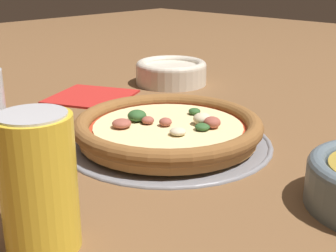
{
  "coord_description": "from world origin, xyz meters",
  "views": [
    {
      "loc": [
        0.42,
        -0.44,
        0.24
      ],
      "look_at": [
        0.0,
        0.0,
        0.03
      ],
      "focal_mm": 50.0,
      "sensor_mm": 36.0,
      "label": 1
    }
  ],
  "objects_px": {
    "bowl_far": "(171,72)",
    "napkin": "(91,96)",
    "beverage_can": "(39,183)",
    "pizza": "(168,128)",
    "fork": "(59,103)",
    "pizza_tray": "(168,141)"
  },
  "relations": [
    {
      "from": "napkin",
      "to": "pizza",
      "type": "bearing_deg",
      "value": -14.7
    },
    {
      "from": "bowl_far",
      "to": "beverage_can",
      "type": "relative_size",
      "value": 1.19
    },
    {
      "from": "napkin",
      "to": "beverage_can",
      "type": "height_order",
      "value": "beverage_can"
    },
    {
      "from": "pizza",
      "to": "fork",
      "type": "distance_m",
      "value": 0.28
    },
    {
      "from": "pizza",
      "to": "beverage_can",
      "type": "bearing_deg",
      "value": -69.68
    },
    {
      "from": "bowl_far",
      "to": "fork",
      "type": "xyz_separation_m",
      "value": [
        -0.04,
        -0.25,
        -0.02
      ]
    },
    {
      "from": "pizza_tray",
      "to": "fork",
      "type": "height_order",
      "value": "pizza_tray"
    },
    {
      "from": "bowl_far",
      "to": "fork",
      "type": "bearing_deg",
      "value": -99.42
    },
    {
      "from": "pizza",
      "to": "beverage_can",
      "type": "relative_size",
      "value": 2.12
    },
    {
      "from": "pizza",
      "to": "beverage_can",
      "type": "distance_m",
      "value": 0.28
    },
    {
      "from": "napkin",
      "to": "pizza_tray",
      "type": "bearing_deg",
      "value": -14.71
    },
    {
      "from": "bowl_far",
      "to": "napkin",
      "type": "distance_m",
      "value": 0.19
    },
    {
      "from": "pizza_tray",
      "to": "pizza",
      "type": "xyz_separation_m",
      "value": [
        0.0,
        0.0,
        0.02
      ]
    },
    {
      "from": "napkin",
      "to": "fork",
      "type": "xyz_separation_m",
      "value": [
        -0.01,
        -0.07,
        -0.0
      ]
    },
    {
      "from": "pizza_tray",
      "to": "beverage_can",
      "type": "xyz_separation_m",
      "value": [
        0.1,
        -0.26,
        0.06
      ]
    },
    {
      "from": "fork",
      "to": "beverage_can",
      "type": "xyz_separation_m",
      "value": [
        0.37,
        -0.26,
        0.06
      ]
    },
    {
      "from": "beverage_can",
      "to": "bowl_far",
      "type": "bearing_deg",
      "value": 122.87
    },
    {
      "from": "pizza_tray",
      "to": "fork",
      "type": "bearing_deg",
      "value": 178.92
    },
    {
      "from": "fork",
      "to": "beverage_can",
      "type": "bearing_deg",
      "value": 57.97
    },
    {
      "from": "pizza",
      "to": "napkin",
      "type": "height_order",
      "value": "pizza"
    },
    {
      "from": "bowl_far",
      "to": "beverage_can",
      "type": "xyz_separation_m",
      "value": [
        0.33,
        -0.51,
        0.04
      ]
    },
    {
      "from": "pizza_tray",
      "to": "fork",
      "type": "xyz_separation_m",
      "value": [
        -0.28,
        0.01,
        -0.0
      ]
    }
  ]
}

